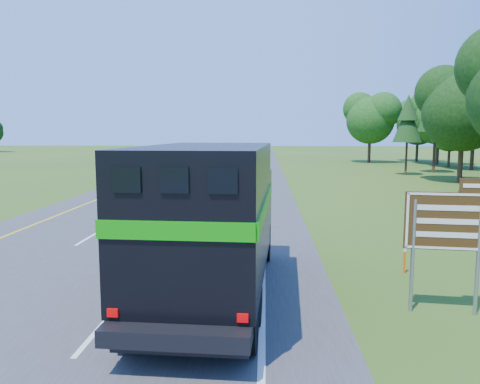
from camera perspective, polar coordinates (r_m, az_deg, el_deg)
The scene contains 7 objects.
road at distance 58.36m, azimuth -2.37°, elevation 2.92°, with size 15.00×260.00×0.04m, color #38383A.
lane_markings at distance 58.36m, azimuth -2.37°, elevation 2.94°, with size 11.15×260.00×0.01m.
horse_truck at distance 12.36m, azimuth -3.41°, elevation -3.02°, with size 3.28×9.30×4.06m.
white_suv at distance 44.58m, azimuth -9.08°, elevation 2.74°, with size 3.13×6.79×1.89m, color silver.
far_car at distance 111.46m, azimuth -1.93°, elevation 5.35°, with size 1.65×4.09×1.39m, color silver.
exit_sign at distance 12.34m, azimuth 24.06°, elevation -3.87°, with size 1.97×0.29×3.34m.
delineator at distance 15.73m, azimuth 19.44°, elevation -7.50°, with size 0.08×0.04×0.97m.
Camera 1 is at (5.54, -7.93, 4.41)m, focal length 35.00 mm.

